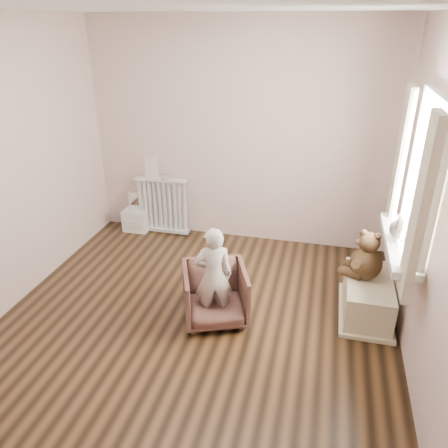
% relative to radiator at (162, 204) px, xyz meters
% --- Properties ---
extents(floor, '(3.60, 3.60, 0.01)m').
position_rel_radiator_xyz_m(floor, '(0.96, -1.68, -0.39)').
color(floor, black).
rests_on(floor, ground).
extents(ceiling, '(3.60, 3.60, 0.01)m').
position_rel_radiator_xyz_m(ceiling, '(0.96, -1.68, 2.21)').
color(ceiling, white).
rests_on(ceiling, ground).
extents(back_wall, '(3.60, 0.02, 2.60)m').
position_rel_radiator_xyz_m(back_wall, '(0.96, 0.12, 0.91)').
color(back_wall, beige).
rests_on(back_wall, ground).
extents(front_wall, '(3.60, 0.02, 2.60)m').
position_rel_radiator_xyz_m(front_wall, '(0.96, -3.48, 0.91)').
color(front_wall, beige).
rests_on(front_wall, ground).
extents(right_wall, '(0.02, 3.60, 2.60)m').
position_rel_radiator_xyz_m(right_wall, '(2.76, -1.68, 0.91)').
color(right_wall, beige).
rests_on(right_wall, ground).
extents(window, '(0.03, 0.90, 1.10)m').
position_rel_radiator_xyz_m(window, '(2.72, -1.38, 1.06)').
color(window, white).
rests_on(window, right_wall).
extents(window_sill, '(0.22, 1.10, 0.06)m').
position_rel_radiator_xyz_m(window_sill, '(2.63, -1.38, 0.48)').
color(window_sill, silver).
rests_on(window_sill, right_wall).
extents(curtain_left, '(0.06, 0.26, 1.30)m').
position_rel_radiator_xyz_m(curtain_left, '(2.61, -1.95, 1.00)').
color(curtain_left, beige).
rests_on(curtain_left, right_wall).
extents(curtain_right, '(0.06, 0.26, 1.30)m').
position_rel_radiator_xyz_m(curtain_right, '(2.61, -0.81, 1.00)').
color(curtain_right, beige).
rests_on(curtain_right, right_wall).
extents(radiator, '(0.69, 0.13, 0.73)m').
position_rel_radiator_xyz_m(radiator, '(0.00, 0.00, 0.00)').
color(radiator, silver).
rests_on(radiator, floor).
extents(paper_doll, '(0.17, 0.02, 0.28)m').
position_rel_radiator_xyz_m(paper_doll, '(-0.11, 0.00, 0.48)').
color(paper_doll, beige).
rests_on(paper_doll, radiator).
extents(tin_a, '(0.09, 0.09, 0.05)m').
position_rel_radiator_xyz_m(tin_a, '(0.06, 0.00, 0.37)').
color(tin_a, '#A59E8C').
rests_on(tin_a, radiator).
extents(toy_vanity, '(0.32, 0.23, 0.51)m').
position_rel_radiator_xyz_m(toy_vanity, '(-0.36, -0.03, -0.11)').
color(toy_vanity, silver).
rests_on(toy_vanity, floor).
extents(armchair, '(0.73, 0.74, 0.52)m').
position_rel_radiator_xyz_m(armchair, '(1.12, -1.60, -0.13)').
color(armchair, '#543229').
rests_on(armchair, floor).
extents(child, '(0.40, 0.33, 0.93)m').
position_rel_radiator_xyz_m(child, '(1.12, -1.65, 0.10)').
color(child, beige).
rests_on(child, armchair).
extents(toy_bench, '(0.41, 0.78, 0.37)m').
position_rel_radiator_xyz_m(toy_bench, '(2.48, -1.19, -0.19)').
color(toy_bench, beige).
rests_on(toy_bench, floor).
extents(teddy_bear, '(0.45, 0.40, 0.46)m').
position_rel_radiator_xyz_m(teddy_bear, '(2.43, -1.15, 0.28)').
color(teddy_bear, '#322011').
rests_on(teddy_bear, toy_bench).
extents(plush_cat, '(0.20, 0.29, 0.23)m').
position_rel_radiator_xyz_m(plush_cat, '(2.62, -1.37, 0.61)').
color(plush_cat, '#656054').
rests_on(plush_cat, window_sill).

